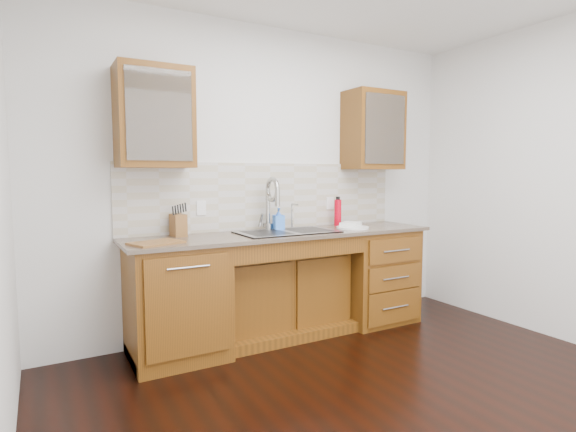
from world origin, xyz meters
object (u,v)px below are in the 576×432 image
soap_bottle (279,219)px  cutting_board (156,243)px  plate (353,227)px  knife_block (178,225)px  water_bottle (338,213)px

soap_bottle → cutting_board: bearing=-158.1°
plate → knife_block: 1.55m
water_bottle → plate: 0.27m
soap_bottle → cutting_board: (-1.13, -0.28, -0.09)m
plate → cutting_board: same height
plate → cutting_board: (-1.78, -0.06, -0.00)m
soap_bottle → knife_block: 0.88m
water_bottle → cutting_board: (-1.78, -0.31, -0.12)m
soap_bottle → water_bottle: 0.66m
knife_block → plate: bearing=-13.5°
knife_block → cutting_board: bearing=-131.4°
water_bottle → cutting_board: size_ratio=0.73×
knife_block → cutting_board: 0.41m
knife_block → soap_bottle: bearing=-6.9°
soap_bottle → water_bottle: bearing=10.9°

